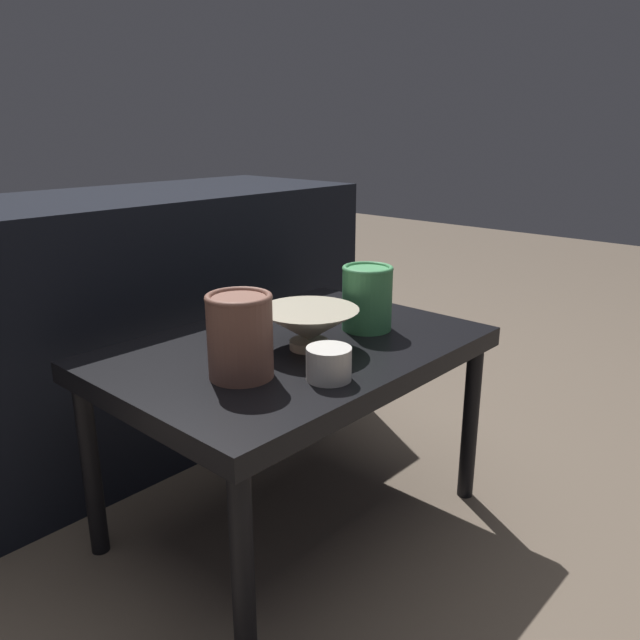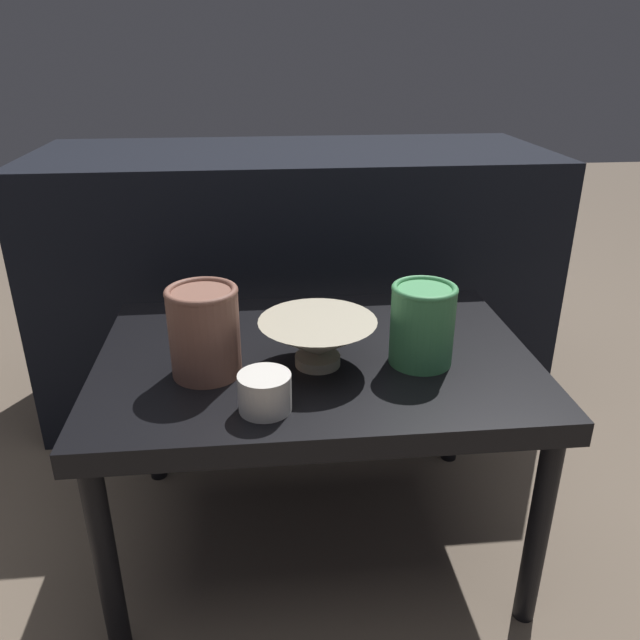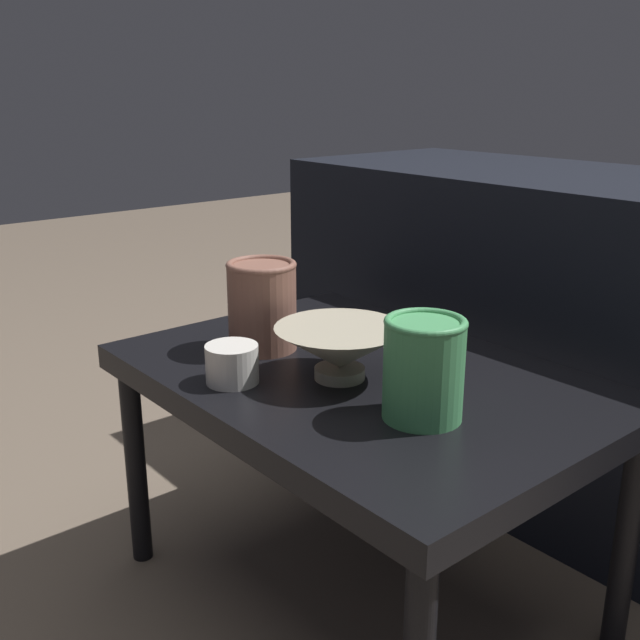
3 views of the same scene
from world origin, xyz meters
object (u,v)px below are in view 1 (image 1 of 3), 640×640
Objects in this scene: bowl at (308,326)px; vase_colorful_right at (367,297)px; cup at (329,364)px; vase_textured_left at (240,335)px.

bowl is 1.42× the size of vase_colorful_right.
cup is at bearing -123.60° from bowl.
bowl is 0.16m from cup.
vase_colorful_right reaches higher than cup.
vase_colorful_right is at bearing -2.30° from bowl.
bowl reaches higher than cup.
bowl is 1.32× the size of vase_textured_left.
vase_textured_left is 0.36m from vase_colorful_right.
cup is at bearing -154.68° from vase_colorful_right.
cup is (-0.26, -0.12, -0.04)m from vase_colorful_right.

